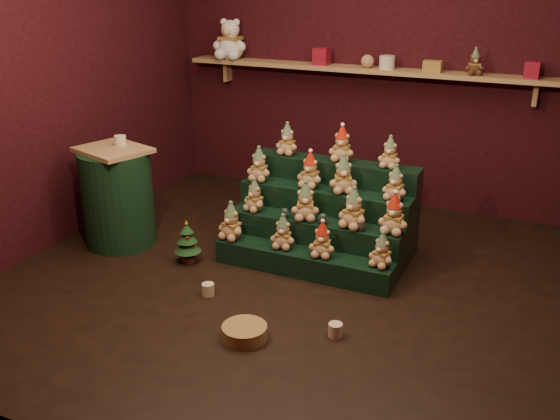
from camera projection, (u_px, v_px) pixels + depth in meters
The scene contains 40 objects.
ground at pixel (280, 279), 4.67m from camera, with size 4.00×4.00×0.00m, color black.
back_wall at pixel (371, 56), 5.90m from camera, with size 4.00×0.10×2.80m, color black.
front_wall at pixel (61, 181), 2.43m from camera, with size 4.00×0.10×2.80m, color black.
left_wall at pixel (47, 73), 4.97m from camera, with size 0.10×4.00×2.80m, color black.
back_shelf at pixel (365, 70), 5.79m from camera, with size 3.60×0.26×0.24m.
riser_tier_front at pixel (303, 263), 4.73m from camera, with size 1.40×0.22×0.18m, color black.
riser_tier_midfront at pixel (314, 241), 4.89m from camera, with size 1.40×0.22×0.36m, color black.
riser_tier_midback at pixel (324, 221), 5.04m from camera, with size 1.40×0.22×0.54m, color black.
riser_tier_back at pixel (334, 202), 5.19m from camera, with size 1.40×0.22×0.72m, color black.
teddy_0 at pixel (231, 221), 4.88m from camera, with size 0.21×0.19×0.30m, color tan, non-canonical shape.
teddy_1 at pixel (283, 232), 4.72m from camera, with size 0.19×0.17×0.27m, color tan, non-canonical shape.
teddy_2 at pixel (322, 240), 4.58m from camera, with size 0.19×0.17×0.27m, color tan, non-canonical shape.
teddy_3 at pixel (382, 250), 4.43m from camera, with size 0.18×0.17×0.26m, color tan, non-canonical shape.
teddy_4 at pixel (255, 195), 4.96m from camera, with size 0.19×0.17×0.26m, color tan, non-canonical shape.
teddy_5 at pixel (305, 201), 4.78m from camera, with size 0.21×0.19×0.30m, color tan, non-canonical shape.
teddy_6 at pixel (354, 208), 4.62m from camera, with size 0.22×0.20×0.31m, color tan, non-canonical shape.
teddy_7 at pixel (394, 214), 4.53m from camera, with size 0.22×0.20×0.31m, color tan, non-canonical shape.
teddy_8 at pixel (259, 164), 5.10m from camera, with size 0.20×0.18×0.28m, color tan, non-canonical shape.
teddy_9 at pixel (310, 170), 4.95m from camera, with size 0.20×0.18×0.29m, color tan, non-canonical shape.
teddy_10 at pixel (343, 174), 4.82m from camera, with size 0.22×0.19×0.30m, color tan, non-canonical shape.
teddy_11 at pixel (396, 183), 4.68m from camera, with size 0.19×0.17×0.27m, color tan, non-canonical shape.
teddy_12 at pixel (287, 139), 5.18m from camera, with size 0.19×0.17×0.26m, color tan, non-canonical shape.
teddy_13 at pixel (342, 144), 5.00m from camera, with size 0.20×0.18×0.29m, color tan, non-canonical shape.
teddy_14 at pixel (390, 152), 4.84m from camera, with size 0.18×0.16×0.25m, color tan, non-canonical shape.
snow_globe_a at pixel (285, 213), 4.84m from camera, with size 0.06×0.06×0.08m.
snow_globe_b at pixel (323, 219), 4.72m from camera, with size 0.07×0.07×0.09m.
snow_globe_c at pixel (361, 226), 4.60m from camera, with size 0.06×0.06×0.08m.
side_table at pixel (118, 197), 5.16m from camera, with size 0.65×0.59×0.83m.
table_ornament at pixel (120, 140), 5.07m from camera, with size 0.10×0.10×0.08m, color beige.
mini_christmas_tree at pixel (187, 242), 4.89m from camera, with size 0.21×0.21×0.36m.
mug_left at pixel (208, 289), 4.43m from camera, with size 0.09×0.09×0.09m, color beige.
mug_right at pixel (335, 330), 3.93m from camera, with size 0.09×0.09×0.09m, color beige.
wicker_basket at pixel (244, 332), 3.91m from camera, with size 0.29×0.29×0.09m, color olive.
white_bear at pixel (230, 34), 6.21m from camera, with size 0.35×0.32×0.50m, color white, non-canonical shape.
brown_bear at pixel (475, 62), 5.33m from camera, with size 0.16×0.14×0.22m, color #4F2C1A, non-canonical shape.
gift_tin_red_a at pixel (322, 56), 5.90m from camera, with size 0.14×0.14×0.16m, color maroon.
gift_tin_cream at pixel (387, 62), 5.66m from camera, with size 0.14×0.14×0.12m, color beige.
gift_tin_red_b at pixel (532, 70), 5.17m from camera, with size 0.12×0.12×0.14m, color maroon.
shelf_plush_ball at pixel (367, 61), 5.73m from camera, with size 0.12×0.12×0.12m, color tan.
scarf_gift_box at pixel (433, 66), 5.50m from camera, with size 0.16×0.10×0.10m, color #CD641D.
Camera 1 is at (1.75, -3.78, 2.17)m, focal length 40.00 mm.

